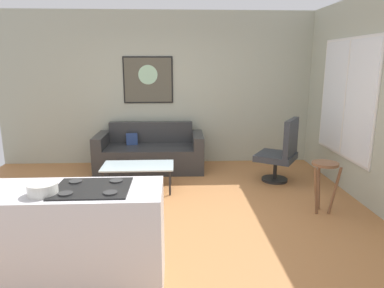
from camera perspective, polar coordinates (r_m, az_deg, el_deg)
name	(u,v)px	position (r m, az deg, el deg)	size (l,w,h in m)	color
ground	(172,215)	(4.61, -3.27, -11.37)	(6.40, 6.40, 0.04)	#AE713F
back_wall	(172,89)	(6.64, -3.28, 8.89)	(6.40, 0.05, 2.80)	#A6AB98
right_wall	(371,101)	(5.20, 27.03, 6.30)	(0.05, 6.40, 2.80)	#AAAF9A
couch	(150,154)	(6.35, -6.81, -1.56)	(1.90, 0.87, 0.82)	#2D2D2E
coffee_table	(138,167)	(5.32, -8.75, -3.72)	(1.06, 0.56, 0.39)	silver
armchair	(282,152)	(5.77, 14.33, -1.25)	(0.80, 0.81, 1.03)	black
bar_stool	(324,174)	(4.74, 20.70, -4.57)	(0.37, 0.37, 0.67)	brown
kitchen_counter	(58,240)	(3.23, -20.98, -14.32)	(1.76, 0.62, 0.92)	silver
mixing_bowl	(43,189)	(2.96, -23.08, -6.78)	(0.23, 0.23, 0.09)	silver
wall_painting	(148,80)	(6.60, -7.14, 10.30)	(0.91, 0.03, 0.85)	black
window	(346,98)	(5.71, 23.71, 6.79)	(0.03, 1.65, 1.75)	silver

